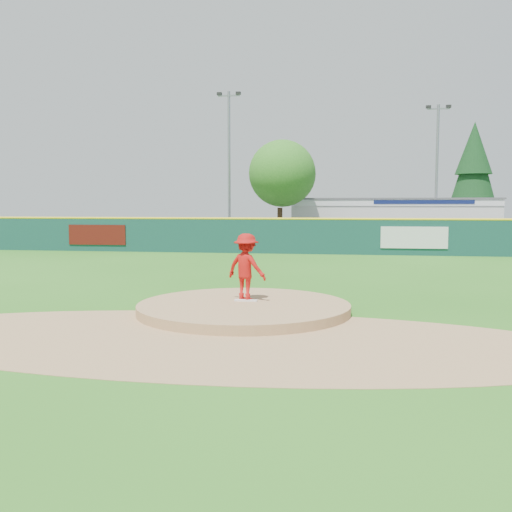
% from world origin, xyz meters
% --- Properties ---
extents(ground, '(120.00, 120.00, 0.00)m').
position_xyz_m(ground, '(0.00, 0.00, 0.00)').
color(ground, '#286B19').
rests_on(ground, ground).
extents(pitchers_mound, '(5.50, 5.50, 0.50)m').
position_xyz_m(pitchers_mound, '(0.00, 0.00, 0.00)').
color(pitchers_mound, '#9E774C').
rests_on(pitchers_mound, ground).
extents(pitching_rubber, '(0.60, 0.15, 0.04)m').
position_xyz_m(pitching_rubber, '(0.00, 0.30, 0.27)').
color(pitching_rubber, white).
rests_on(pitching_rubber, pitchers_mound).
extents(infield_dirt_arc, '(15.40, 15.40, 0.01)m').
position_xyz_m(infield_dirt_arc, '(0.00, -3.00, 0.01)').
color(infield_dirt_arc, '#9E774C').
rests_on(infield_dirt_arc, ground).
extents(parking_lot, '(44.00, 16.00, 0.02)m').
position_xyz_m(parking_lot, '(0.00, 27.00, 0.01)').
color(parking_lot, '#38383A').
rests_on(parking_lot, ground).
extents(pitcher, '(1.32, 1.08, 1.78)m').
position_xyz_m(pitcher, '(-0.01, 0.46, 1.14)').
color(pitcher, '#AE120E').
rests_on(pitcher, pitchers_mound).
extents(van, '(4.74, 2.50, 1.27)m').
position_xyz_m(van, '(-2.13, 21.52, 0.66)').
color(van, white).
rests_on(van, parking_lot).
extents(pool_building_grp, '(15.20, 8.20, 3.31)m').
position_xyz_m(pool_building_grp, '(6.00, 31.99, 1.66)').
color(pool_building_grp, silver).
rests_on(pool_building_grp, ground).
extents(fence_banners, '(22.11, 0.04, 1.20)m').
position_xyz_m(fence_banners, '(-2.99, 17.92, 1.00)').
color(fence_banners, '#52110B').
rests_on(fence_banners, ground).
extents(playground_slide, '(0.99, 2.79, 1.54)m').
position_xyz_m(playground_slide, '(-11.13, 23.80, 0.78)').
color(playground_slide, '#1824D2').
rests_on(playground_slide, ground).
extents(outfield_fence, '(40.00, 0.14, 2.07)m').
position_xyz_m(outfield_fence, '(0.00, 18.00, 1.09)').
color(outfield_fence, '#133D37').
rests_on(outfield_fence, ground).
extents(deciduous_tree, '(5.60, 5.60, 7.36)m').
position_xyz_m(deciduous_tree, '(-2.00, 25.00, 4.55)').
color(deciduous_tree, '#382314').
rests_on(deciduous_tree, ground).
extents(conifer_tree, '(4.40, 4.40, 9.50)m').
position_xyz_m(conifer_tree, '(13.00, 36.00, 5.54)').
color(conifer_tree, '#382314').
rests_on(conifer_tree, ground).
extents(light_pole_left, '(1.75, 0.25, 11.00)m').
position_xyz_m(light_pole_left, '(-6.00, 27.00, 6.05)').
color(light_pole_left, gray).
rests_on(light_pole_left, ground).
extents(light_pole_right, '(1.75, 0.25, 10.00)m').
position_xyz_m(light_pole_right, '(9.00, 29.00, 5.54)').
color(light_pole_right, gray).
rests_on(light_pole_right, ground).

